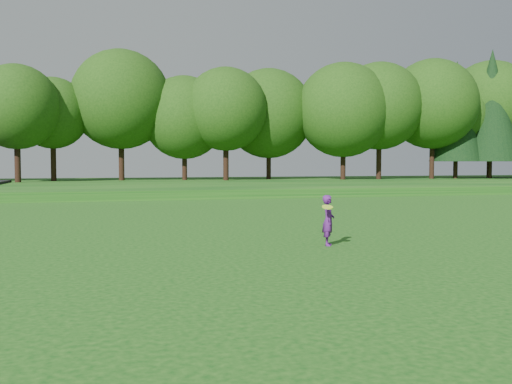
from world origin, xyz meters
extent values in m
plane|color=#0D4611|center=(0.00, 0.00, 0.00)|extent=(140.00, 140.00, 0.00)
cube|color=#0D4611|center=(0.00, 34.00, 0.30)|extent=(130.00, 30.00, 0.60)
cube|color=gray|center=(0.00, 20.00, 0.02)|extent=(130.00, 1.60, 0.04)
imported|color=#5C1B7A|center=(1.69, -1.00, 0.70)|extent=(0.50, 0.60, 1.41)
cylinder|color=#C4FB27|center=(1.47, -1.46, 1.11)|extent=(0.30, 0.29, 0.11)
camera|label=1|loc=(-4.33, -15.66, 2.31)|focal=40.00mm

